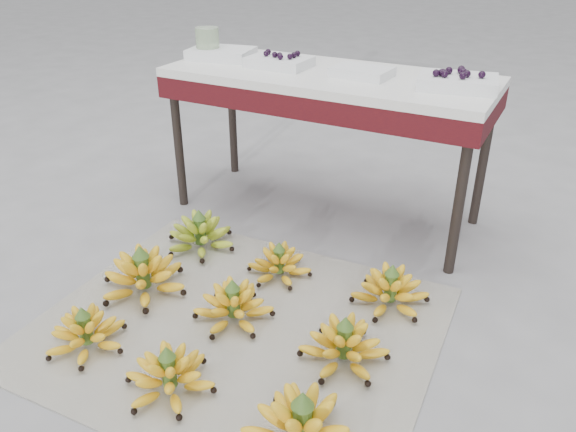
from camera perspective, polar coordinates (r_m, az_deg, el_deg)
The scene contains 17 objects.
ground at distance 1.86m, azimuth -8.16°, elevation -11.86°, with size 60.00×60.00×0.00m, color slate.
newspaper_mat at distance 1.87m, azimuth -5.16°, elevation -11.12°, with size 1.25×1.05×0.01m, color white.
bunch_front_left at distance 1.86m, azimuth -19.82°, elevation -11.12°, with size 0.31×0.31×0.15m.
bunch_front_center at distance 1.65m, azimuth -11.96°, elevation -15.56°, with size 0.26×0.26×0.16m.
bunch_front_right at distance 1.48m, azimuth 1.45°, elevation -20.78°, with size 0.32×0.32×0.18m.
bunch_mid_left at distance 2.05m, azimuth -14.48°, elevation -5.90°, with size 0.32×0.32×0.19m.
bunch_mid_center at distance 1.87m, azimuth -5.56°, elevation -9.08°, with size 0.28×0.28×0.16m.
bunch_mid_right at distance 1.71m, azimuth 5.72°, elevation -12.97°, with size 0.29×0.29×0.16m.
bunch_back_left at distance 2.27m, azimuth -8.89°, elevation -1.88°, with size 0.29×0.29×0.17m.
bunch_back_center at distance 2.08m, azimuth -0.89°, elevation -4.92°, with size 0.29×0.29×0.14m.
bunch_back_right at distance 1.96m, azimuth 10.35°, elevation -7.48°, with size 0.30×0.30×0.16m.
vendor_table at distance 2.36m, azimuth 4.06°, elevation 12.64°, with size 1.33×0.53×0.64m.
tray_far_left at distance 2.60m, azimuth -6.79°, elevation 16.08°, with size 0.30×0.24×0.04m.
tray_left at distance 2.42m, azimuth -0.86°, elevation 15.43°, with size 0.25×0.18×0.06m.
tray_right at distance 2.28m, azimuth 7.52°, elevation 14.31°, with size 0.23×0.18×0.04m.
tray_far_right at distance 2.18m, azimuth 16.84°, elevation 12.96°, with size 0.31×0.24×0.07m.
glass_jar at distance 2.61m, azimuth -8.17°, elevation 17.02°, with size 0.10×0.10×0.13m, color beige.
Camera 1 is at (0.89, -1.13, 1.18)m, focal length 35.00 mm.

